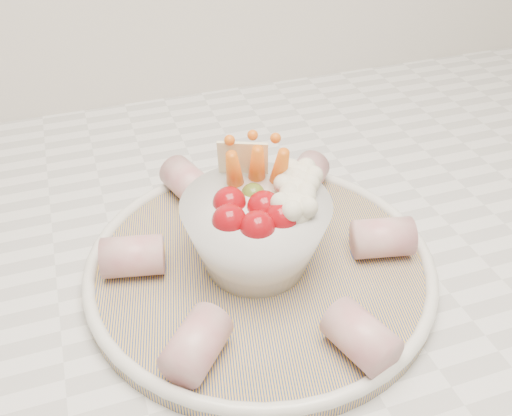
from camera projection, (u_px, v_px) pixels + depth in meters
name	position (u px, v px, depth m)	size (l,w,h in m)	color
serving_platter	(260.00, 265.00, 0.53)	(0.38, 0.38, 0.02)	navy
veggie_bowl	(258.00, 227.00, 0.51)	(0.13, 0.13, 0.11)	white
cured_meat_rolls	(260.00, 247.00, 0.52)	(0.29, 0.31, 0.04)	#B6535D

